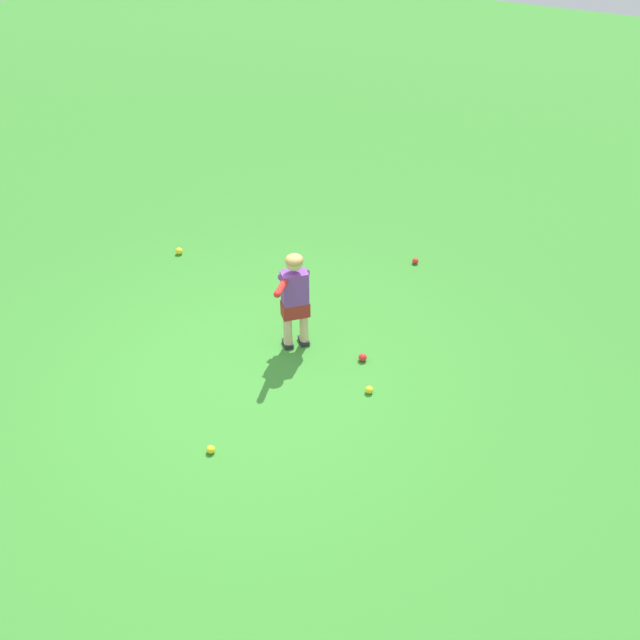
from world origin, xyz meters
The scene contains 7 objects.
ground_plane centered at (0.00, 0.00, 0.00)m, with size 40.00×40.00×0.00m, color #38842D.
child_batter centered at (-0.58, 0.04, 0.65)m, with size 0.60×0.36×1.08m.
play_ball_midfield centered at (-2.73, 0.25, 0.04)m, with size 0.08×0.08×0.08m, color red.
play_ball_by_bucket centered at (-0.41, 1.03, 0.04)m, with size 0.08×0.08×0.08m, color yellow.
play_ball_center_lawn centered at (-1.20, -2.29, 0.04)m, with size 0.09×0.09×0.09m, color yellow.
play_ball_behind_batter centered at (-0.77, 0.73, 0.04)m, with size 0.08×0.08×0.08m, color red.
play_ball_far_right centered at (1.00, 0.34, 0.04)m, with size 0.07×0.07×0.07m, color yellow.
Camera 1 is at (3.46, 3.23, 4.08)m, focal length 35.76 mm.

